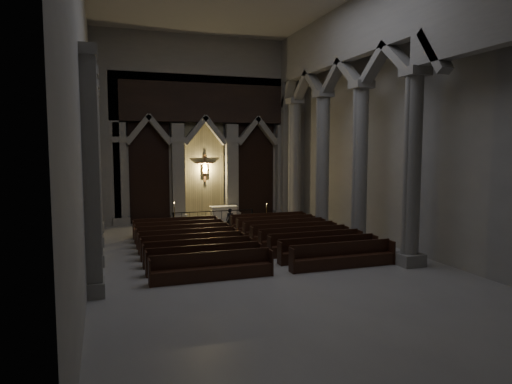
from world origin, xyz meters
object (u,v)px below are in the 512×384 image
at_px(candle_stand_right, 266,218).
at_px(worshipper, 230,220).
at_px(candle_stand_left, 175,222).
at_px(altar, 224,213).
at_px(pews, 247,243).
at_px(altar_rail, 214,216).

bearing_deg(candle_stand_right, worshipper, -148.10).
bearing_deg(candle_stand_left, altar, 22.68).
bearing_deg(pews, altar, 83.18).
xyz_separation_m(candle_stand_right, worshipper, (-2.88, -1.79, 0.31)).
relative_size(altar_rail, worshipper, 3.78).
height_order(candle_stand_left, worshipper, candle_stand_left).
xyz_separation_m(altar, candle_stand_right, (2.40, -1.59, -0.25)).
bearing_deg(altar, pews, -96.82).
bearing_deg(altar, candle_stand_left, -157.32).
bearing_deg(worshipper, altar_rail, 124.01).
xyz_separation_m(candle_stand_left, pews, (2.42, -6.79, -0.10)).
distance_m(altar, worshipper, 3.42).
bearing_deg(worshipper, altar, 101.91).
bearing_deg(pews, worshipper, 84.03).
bearing_deg(altar_rail, worshipper, -75.92).
relative_size(altar, pews, 0.18).
distance_m(altar_rail, candle_stand_right, 3.40).
distance_m(candle_stand_left, worshipper, 3.53).
relative_size(altar_rail, candle_stand_left, 3.19).
xyz_separation_m(candle_stand_left, worshipper, (2.92, -1.96, 0.24)).
xyz_separation_m(altar_rail, worshipper, (0.50, -2.01, 0.01)).
height_order(altar_rail, candle_stand_left, candle_stand_left).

